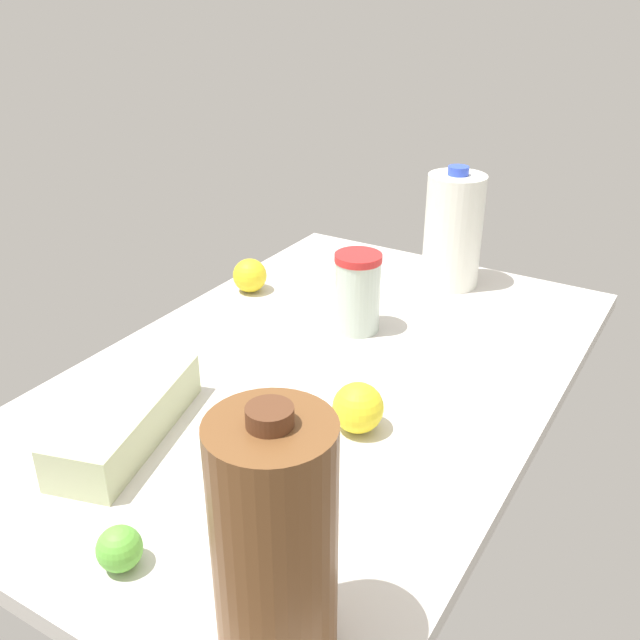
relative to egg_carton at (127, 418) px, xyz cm
name	(u,v)px	position (x,y,z in cm)	size (l,w,h in cm)	color
countertop	(320,379)	(-31.00, 14.63, -4.89)	(120.00, 76.00, 3.00)	silver
egg_carton	(127,418)	(0.00, 0.00, 0.00)	(29.32, 10.40, 6.77)	beige
tumbler_cup	(357,292)	(-48.47, 12.36, 4.38)	(8.91, 8.91, 15.46)	silver
milk_jug	(453,231)	(-78.39, 19.30, 8.90)	(12.29, 12.29, 26.13)	white
chocolate_milk_jug	(274,543)	(18.45, 39.41, 10.45)	(12.27, 12.27, 29.23)	brown
lemon_far_back	(358,408)	(-19.29, 28.35, 0.51)	(7.79, 7.79, 7.79)	yellow
lemon_by_jug	(250,275)	(-52.31, -15.79, 0.24)	(7.26, 7.26, 7.26)	yellow
lime_near_front	(120,549)	(19.19, 17.78, -0.67)	(5.43, 5.43, 5.43)	#61B73D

